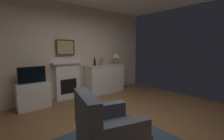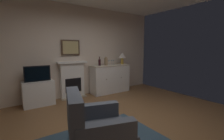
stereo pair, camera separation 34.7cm
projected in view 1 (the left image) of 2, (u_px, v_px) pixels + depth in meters
name	position (u px, v px, depth m)	size (l,w,h in m)	color
ground_plane	(125.00, 127.00, 3.06)	(5.82, 4.81, 0.10)	brown
wall_rear	(70.00, 52.00, 4.67)	(5.82, 0.06, 2.77)	beige
fireplace_unit	(67.00, 80.00, 4.57)	(0.87, 0.30, 1.10)	white
framed_picture	(65.00, 48.00, 4.48)	(0.55, 0.04, 0.45)	#473323
sideboard_cabinet	(105.00, 79.00, 5.25)	(1.35, 0.49, 0.94)	white
table_lamp	(116.00, 56.00, 5.47)	(0.26, 0.26, 0.40)	#B79338
wine_bottle	(95.00, 62.00, 4.94)	(0.08, 0.08, 0.29)	#331419
wine_glass_left	(104.00, 62.00, 5.11)	(0.07, 0.07, 0.16)	silver
wine_glass_center	(107.00, 61.00, 5.17)	(0.07, 0.07, 0.16)	silver
wine_glass_right	(108.00, 61.00, 5.28)	(0.07, 0.07, 0.16)	silver
vase_decorative	(101.00, 61.00, 5.00)	(0.11, 0.11, 0.28)	#9E7F5B
tv_cabinet	(33.00, 95.00, 3.86)	(0.75, 0.42, 0.64)	white
tv_set	(32.00, 75.00, 3.78)	(0.62, 0.07, 0.40)	black
armchair	(107.00, 131.00, 2.06)	(0.99, 0.95, 0.92)	#474C56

